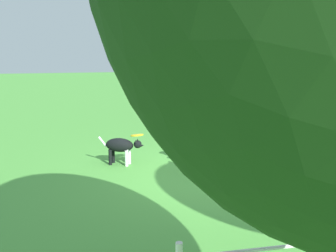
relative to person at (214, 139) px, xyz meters
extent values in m
plane|color=#4C993D|center=(0.06, 0.14, -0.70)|extent=(60.00, 60.00, 0.00)
cube|color=silver|center=(-0.06, -0.13, -0.65)|extent=(0.26, 0.10, 0.10)
cylinder|color=tan|center=(-0.01, -0.15, -0.46)|extent=(0.23, 0.33, 0.37)
cylinder|color=#514C55|center=(-0.06, -0.11, -0.23)|extent=(0.30, 0.43, 0.37)
cube|color=silver|center=(0.06, 0.13, -0.65)|extent=(0.26, 0.10, 0.10)
cylinder|color=tan|center=(0.11, 0.11, -0.46)|extent=(0.23, 0.33, 0.37)
cylinder|color=#514C55|center=(0.04, 0.11, -0.23)|extent=(0.30, 0.43, 0.37)
cube|color=beige|center=(-0.03, 0.02, 0.11)|extent=(0.51, 0.48, 0.58)
cylinder|color=beige|center=(-0.10, -0.18, 0.17)|extent=(0.14, 0.16, 0.29)
cylinder|color=beige|center=(0.07, 0.19, 0.17)|extent=(0.14, 0.16, 0.29)
cylinder|color=tan|center=(0.26, 0.12, -0.01)|extent=(0.29, 0.19, 0.19)
cylinder|color=tan|center=(-0.07, -0.21, 0.01)|extent=(0.13, 0.16, 0.27)
sphere|color=tan|center=(0.06, -0.03, 0.47)|extent=(0.21, 0.21, 0.21)
cylinder|color=red|center=(0.06, -0.03, 0.56)|extent=(0.22, 0.22, 0.07)
cylinder|color=red|center=(0.15, -0.07, 0.53)|extent=(0.12, 0.12, 0.02)
ellipsoid|color=black|center=(1.80, -0.95, -0.27)|extent=(0.68, 0.53, 0.30)
ellipsoid|color=white|center=(1.65, -0.87, -0.30)|extent=(0.15, 0.21, 0.18)
sphere|color=black|center=(1.43, -0.77, -0.23)|extent=(0.17, 0.17, 0.17)
cone|color=black|center=(1.35, -0.73, -0.25)|extent=(0.12, 0.12, 0.09)
cone|color=black|center=(1.47, -0.73, -0.15)|extent=(0.06, 0.06, 0.07)
cone|color=black|center=(1.43, -0.83, -0.15)|extent=(0.06, 0.06, 0.07)
cylinder|color=white|center=(1.67, -0.79, -0.53)|extent=(0.09, 0.09, 0.34)
cylinder|color=white|center=(1.59, -0.95, -0.53)|extent=(0.09, 0.09, 0.34)
cylinder|color=black|center=(2.00, -0.95, -0.53)|extent=(0.09, 0.09, 0.34)
cylinder|color=black|center=(1.93, -1.11, -0.53)|extent=(0.09, 0.09, 0.34)
cylinder|color=white|center=(2.15, -1.11, -0.22)|extent=(0.20, 0.13, 0.23)
cylinder|color=yellow|center=(1.44, -0.80, -0.04)|extent=(0.29, 0.29, 0.08)
cylinder|color=#1B8DEB|center=(0.38, 0.09, -0.09)|extent=(0.32, 0.32, 0.07)
camera|label=1|loc=(2.58, 7.70, 1.87)|focal=44.53mm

